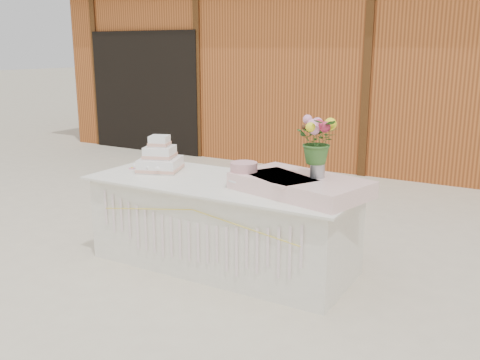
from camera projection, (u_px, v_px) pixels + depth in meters
name	position (u px, v px, depth m)	size (l,w,h in m)	color
ground	(223.00, 264.00, 4.81)	(80.00, 80.00, 0.00)	beige
barn	(401.00, 61.00, 9.44)	(12.60, 4.60, 3.30)	#B15A25
cake_table	(223.00, 224.00, 4.71)	(2.40, 1.00, 0.77)	white
wedding_cake	(160.00, 159.00, 5.00)	(0.47, 0.47, 0.33)	white
pink_cake_stand	(244.00, 173.00, 4.42)	(0.29, 0.29, 0.21)	white
satin_runner	(300.00, 185.00, 4.24)	(1.05, 0.61, 0.13)	#FFD5CD
flower_vase	(318.00, 168.00, 4.19)	(0.12, 0.12, 0.16)	#A6A6AA
bouquet	(319.00, 135.00, 4.12)	(0.33, 0.28, 0.36)	#366729
loose_flowers	(143.00, 165.00, 5.24)	(0.13, 0.32, 0.02)	pink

